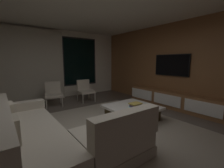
{
  "coord_description": "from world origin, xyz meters",
  "views": [
    {
      "loc": [
        -1.57,
        -2.57,
        1.48
      ],
      "look_at": [
        1.2,
        1.13,
        0.78
      ],
      "focal_mm": 24.36,
      "sensor_mm": 36.0,
      "label": 1
    }
  ],
  "objects": [
    {
      "name": "floor",
      "position": [
        0.0,
        0.0,
        0.0
      ],
      "size": [
        9.2,
        9.2,
        0.0
      ],
      "primitive_type": "plane",
      "color": "#564C44"
    },
    {
      "name": "back_wall_with_window",
      "position": [
        -0.06,
        3.62,
        1.34
      ],
      "size": [
        6.6,
        0.3,
        2.7
      ],
      "color": "silver",
      "rests_on": "floor"
    },
    {
      "name": "media_wall",
      "position": [
        3.06,
        0.0,
        1.35
      ],
      "size": [
        0.12,
        7.8,
        2.7
      ],
      "color": "brown",
      "rests_on": "floor"
    },
    {
      "name": "area_rug",
      "position": [
        0.35,
        -0.1,
        0.01
      ],
      "size": [
        3.2,
        3.8,
        0.01
      ],
      "primitive_type": "cube",
      "color": "gray",
      "rests_on": "floor"
    },
    {
      "name": "sectional_couch",
      "position": [
        -1.0,
        -0.23,
        0.29
      ],
      "size": [
        1.98,
        2.5,
        0.82
      ],
      "color": "#A49C8C",
      "rests_on": "floor"
    },
    {
      "name": "coffee_table",
      "position": [
        1.04,
        0.08,
        0.19
      ],
      "size": [
        1.16,
        1.16,
        0.36
      ],
      "color": "#3C2D14",
      "rests_on": "floor"
    },
    {
      "name": "book_stack_on_coffee_table",
      "position": [
        1.05,
        -0.03,
        0.41
      ],
      "size": [
        0.29,
        0.23,
        0.1
      ],
      "color": "#95C9D2",
      "rests_on": "coffee_table"
    },
    {
      "name": "accent_chair_near_window",
      "position": [
        0.96,
        2.51,
        0.43
      ],
      "size": [
        0.56,
        0.58,
        0.78
      ],
      "color": "#B2ADA0",
      "rests_on": "floor"
    },
    {
      "name": "accent_chair_by_curtain",
      "position": [
        -0.16,
        2.6,
        0.43
      ],
      "size": [
        0.65,
        0.66,
        0.78
      ],
      "color": "#B2ADA0",
      "rests_on": "floor"
    },
    {
      "name": "media_console",
      "position": [
        2.77,
        0.05,
        0.25
      ],
      "size": [
        0.46,
        3.1,
        0.52
      ],
      "color": "brown",
      "rests_on": "floor"
    },
    {
      "name": "mounted_tv",
      "position": [
        2.95,
        0.25,
        1.35
      ],
      "size": [
        0.05,
        1.2,
        0.69
      ],
      "color": "black"
    }
  ]
}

